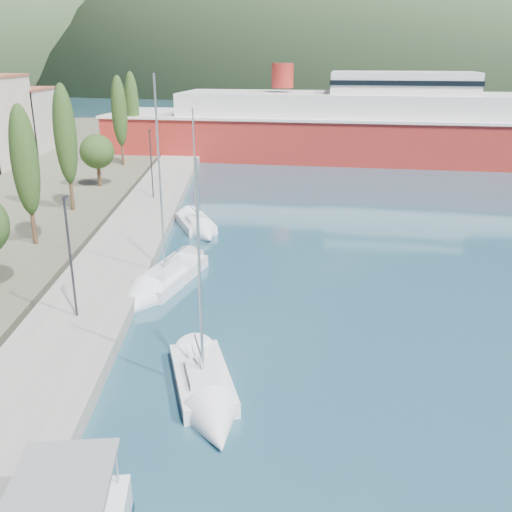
{
  "coord_description": "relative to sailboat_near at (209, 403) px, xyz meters",
  "views": [
    {
      "loc": [
        -0.47,
        -13.25,
        13.12
      ],
      "look_at": [
        0.0,
        14.0,
        3.5
      ],
      "focal_mm": 40.0,
      "sensor_mm": 36.0,
      "label": 1
    }
  ],
  "objects": [
    {
      "name": "ground",
      "position": [
        1.98,
        114.17,
        -0.29
      ],
      "size": [
        1400.0,
        1400.0,
        0.0
      ],
      "primitive_type": "plane",
      "color": "#234B5C"
    },
    {
      "name": "quay",
      "position": [
        -7.02,
        20.17,
        0.11
      ],
      "size": [
        5.0,
        88.0,
        0.8
      ],
      "primitive_type": "cube",
      "color": "gray",
      "rests_on": "ground"
    },
    {
      "name": "tree_row",
      "position": [
        -13.21,
        25.19,
        5.55
      ],
      "size": [
        3.61,
        62.88,
        10.54
      ],
      "color": "#47301E",
      "rests_on": "land_strip"
    },
    {
      "name": "lamp_posts",
      "position": [
        -7.02,
        8.56,
        3.8
      ],
      "size": [
        0.15,
        46.05,
        6.06
      ],
      "color": "#2D2D33",
      "rests_on": "quay"
    },
    {
      "name": "sailboat_near",
      "position": [
        0.0,
        0.0,
        0.0
      ],
      "size": [
        3.71,
        7.6,
        10.49
      ],
      "color": "silver",
      "rests_on": "ground"
    },
    {
      "name": "sailboat_mid",
      "position": [
        -4.01,
        11.35,
        0.03
      ],
      "size": [
        5.3,
        9.42,
        13.16
      ],
      "color": "silver",
      "rests_on": "ground"
    },
    {
      "name": "sailboat_far",
      "position": [
        -2.05,
        23.44,
        0.01
      ],
      "size": [
        4.33,
        7.34,
        10.28
      ],
      "color": "silver",
      "rests_on": "ground"
    },
    {
      "name": "ferry",
      "position": [
        15.32,
        57.32,
        3.61
      ],
      "size": [
        65.9,
        25.56,
        12.81
      ],
      "color": "maroon",
      "rests_on": "ground"
    }
  ]
}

